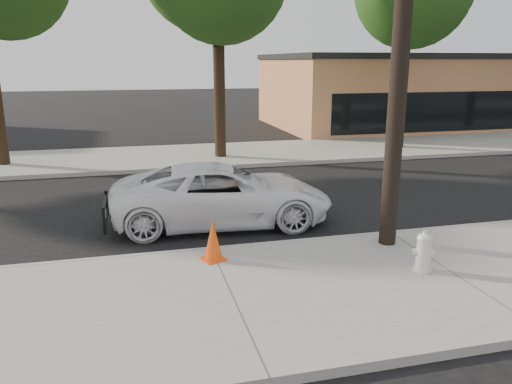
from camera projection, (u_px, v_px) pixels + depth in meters
ground at (197, 223)px, 12.07m from camera, size 120.00×120.00×0.00m
near_sidewalk at (233, 300)px, 8.02m from camera, size 90.00×4.40×0.15m
far_sidewalk at (168, 157)px, 20.02m from camera, size 90.00×5.00×0.15m
curb_near at (211, 251)px, 10.08m from camera, size 90.00×0.12×0.16m
building_main at (422, 92)px, 30.36m from camera, size 18.00×10.00×4.00m
utility_pole at (403, 11)px, 9.20m from camera, size 1.40×0.34×9.00m
police_cruiser at (223, 194)px, 11.92m from camera, size 5.37×2.78×1.45m
fire_hydrant at (424, 253)px, 8.90m from camera, size 0.38×0.34×0.71m
traffic_cone at (213, 241)px, 9.39m from camera, size 0.51×0.51×0.78m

